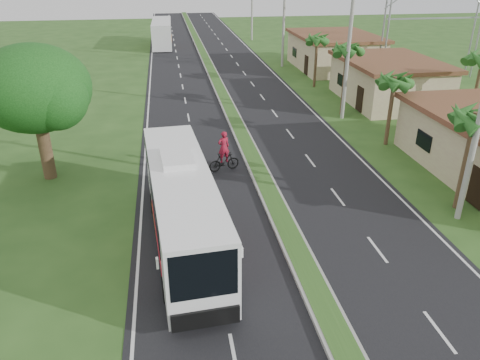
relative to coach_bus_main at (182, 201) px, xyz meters
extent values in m
plane|color=#2B4F1D|center=(4.72, -1.91, -2.07)|extent=(180.00, 180.00, 0.00)
cube|color=black|center=(4.72, 18.09, -2.06)|extent=(14.00, 160.00, 0.02)
cube|color=gray|center=(4.72, 18.09, -1.97)|extent=(1.20, 160.00, 0.17)
cube|color=#2B4F1D|center=(4.72, 18.09, -1.88)|extent=(0.95, 160.00, 0.02)
cube|color=silver|center=(-1.98, 18.09, -2.07)|extent=(0.12, 160.00, 0.01)
cube|color=silver|center=(11.42, 18.09, -2.07)|extent=(0.12, 160.00, 0.01)
cube|color=tan|center=(18.72, 20.09, -0.39)|extent=(7.00, 10.00, 3.35)
cube|color=brown|center=(18.72, 20.09, 1.44)|extent=(7.60, 10.60, 0.32)
cube|color=tan|center=(18.72, 34.09, -0.32)|extent=(8.00, 11.00, 3.50)
cube|color=brown|center=(18.72, 34.09, 1.59)|extent=(8.60, 11.60, 0.32)
cylinder|color=#473321|center=(13.72, 1.09, 0.43)|extent=(0.26, 0.26, 5.00)
cylinder|color=#473321|center=(14.12, 10.09, 0.23)|extent=(0.26, 0.26, 4.60)
cylinder|color=#473321|center=(13.52, 17.09, 0.63)|extent=(0.26, 0.26, 5.40)
cylinder|color=#473321|center=(14.02, 26.09, 0.33)|extent=(0.26, 0.26, 4.80)
cylinder|color=#473321|center=(22.22, 13.09, 0.53)|extent=(0.26, 0.26, 5.20)
cylinder|color=#473321|center=(-7.28, 8.09, -0.07)|extent=(0.70, 0.70, 4.00)
ellipsoid|color=#113D10|center=(-7.28, 8.09, 3.13)|extent=(6.00, 6.00, 4.68)
sphere|color=#113D10|center=(-8.68, 8.89, 2.63)|extent=(3.80, 3.80, 3.80)
sphere|color=#113D10|center=(-6.08, 7.09, 2.83)|extent=(3.40, 3.40, 3.40)
cylinder|color=gray|center=(13.22, 16.09, 3.93)|extent=(0.28, 0.28, 12.00)
cylinder|color=gray|center=(13.22, 36.09, 3.43)|extent=(0.28, 0.28, 11.00)
cylinder|color=gray|center=(13.22, 56.09, 3.18)|extent=(0.28, 0.28, 10.50)
cylinder|color=gray|center=(21.72, 27.59, 3.93)|extent=(0.18, 0.18, 12.00)
cylinder|color=gray|center=(21.72, 28.59, 3.93)|extent=(0.18, 0.18, 12.00)
cylinder|color=gray|center=(31.72, 28.59, 3.93)|extent=(0.18, 0.18, 12.00)
cube|color=gray|center=(26.72, 28.09, 3.93)|extent=(10.00, 0.14, 0.14)
cube|color=white|center=(0.00, -0.05, -0.11)|extent=(3.28, 11.77, 3.05)
cube|color=black|center=(-0.04, 0.53, 0.57)|extent=(3.16, 9.46, 1.22)
cube|color=black|center=(0.43, -5.79, 0.38)|extent=(2.18, 0.30, 1.71)
cube|color=#A30D1D|center=(0.09, -1.21, -0.72)|extent=(2.84, 5.21, 0.53)
cube|color=orange|center=(-0.02, 0.24, -0.96)|extent=(2.68, 3.08, 0.24)
cube|color=white|center=(-0.08, 1.11, 1.56)|extent=(1.53, 2.42, 0.27)
cylinder|color=black|center=(-0.81, -3.81, -1.56)|extent=(0.38, 1.03, 1.01)
cylinder|color=black|center=(1.37, -3.64, -1.56)|extent=(0.38, 1.03, 1.01)
cylinder|color=black|center=(-1.32, 2.96, -1.56)|extent=(0.38, 1.03, 1.01)
cylinder|color=black|center=(0.86, 3.12, -1.56)|extent=(0.38, 1.03, 1.01)
cube|color=silver|center=(-0.48, 52.80, -0.24)|extent=(2.85, 12.06, 3.34)
cube|color=black|center=(-0.47, 53.32, 0.76)|extent=(2.84, 8.93, 1.14)
cube|color=orange|center=(-0.50, 51.75, -0.87)|extent=(2.77, 5.79, 0.37)
cylinder|color=black|center=(-1.72, 47.86, -1.57)|extent=(0.33, 1.01, 1.00)
cylinder|color=black|center=(0.57, 47.82, -1.57)|extent=(0.33, 1.01, 1.00)
cylinder|color=black|center=(-1.54, 57.26, -1.57)|extent=(0.33, 1.01, 1.00)
cylinder|color=black|center=(0.76, 57.21, -1.57)|extent=(0.33, 1.01, 1.00)
imported|color=black|center=(2.72, 7.44, -1.50)|extent=(1.96, 1.01, 1.13)
imported|color=maroon|center=(2.72, 7.44, -0.56)|extent=(0.79, 0.62, 1.91)
camera|label=1|loc=(-0.31, -17.76, 9.32)|focal=35.00mm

